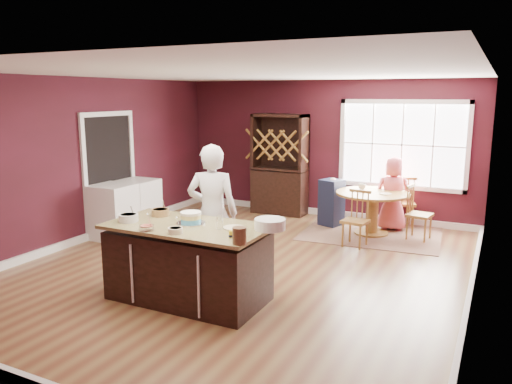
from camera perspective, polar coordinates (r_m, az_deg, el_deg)
room_shell at (r=6.88m, az=-1.44°, el=2.15°), size 7.00×7.00×7.00m
window at (r=9.67m, az=16.36°, el=5.19°), size 2.36×0.10×1.66m
doorway at (r=9.13m, az=-16.34°, el=1.86°), size 0.08×1.26×2.13m
kitchen_island at (r=6.04m, az=-7.75°, el=-8.15°), size 1.91×1.00×0.92m
dining_table at (r=8.93m, az=13.16°, el=-1.39°), size 1.27×1.27×0.75m
baker at (r=6.51m, az=-5.00°, el=-2.43°), size 0.77×0.63×1.81m
layer_cake at (r=5.94m, az=-7.45°, el=-2.93°), size 0.34×0.34×0.14m
bowl_blue at (r=6.18m, az=-14.36°, el=-2.87°), size 0.23×0.23×0.09m
bowl_yellow at (r=6.39m, az=-10.86°, el=-2.30°), size 0.22×0.22×0.08m
bowl_pink at (r=5.72m, az=-12.38°, el=-4.04°), size 0.17×0.17×0.06m
bowl_olive at (r=5.56m, az=-9.20°, el=-4.36°), size 0.16×0.16×0.06m
drinking_glass at (r=5.66m, az=-4.20°, el=-3.50°), size 0.08×0.08×0.15m
dinner_plate at (r=5.69m, az=-2.53°, el=-4.11°), size 0.25×0.25×0.02m
white_tub at (r=5.64m, az=1.62°, el=-3.69°), size 0.35×0.35×0.12m
stoneware_crock at (r=5.09m, az=-1.90°, el=-5.01°), size 0.15×0.15×0.17m
toy_figurine at (r=5.33m, az=-2.90°, el=-4.80°), size 0.05×0.05×0.08m
rug at (r=9.05m, az=13.01°, el=-4.65°), size 2.45×1.96×0.01m
chair_east at (r=8.81m, az=18.20°, el=-2.23°), size 0.43×0.45×0.94m
chair_south at (r=8.17m, az=11.29°, el=-3.01°), size 0.43×0.41×0.92m
chair_north at (r=9.59m, az=16.47°, el=-0.98°), size 0.51×0.50×0.98m
seated_woman at (r=9.27m, az=15.38°, el=-0.19°), size 0.73×0.55×1.34m
high_chair at (r=9.40m, az=8.62°, el=-1.10°), size 0.46×0.46×0.91m
toddler at (r=9.40m, az=9.28°, el=1.09°), size 0.18×0.14×0.26m
table_plate at (r=8.75m, az=14.60°, el=-0.21°), size 0.20×0.20×0.02m
table_cup at (r=9.11m, az=12.03°, el=0.62°), size 0.14×0.14×0.10m
hutch at (r=10.17m, az=2.72°, el=3.17°), size 1.11×0.46×2.04m
washer at (r=8.78m, az=-15.96°, el=-2.19°), size 0.64×0.62×0.93m
dryer at (r=9.25m, az=-13.31°, el=-1.44°), size 0.63×0.61×0.92m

